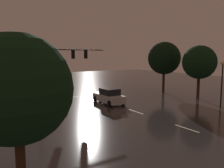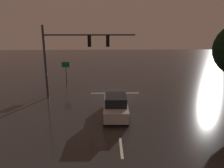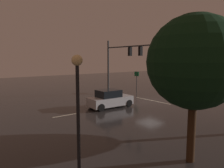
# 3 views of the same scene
# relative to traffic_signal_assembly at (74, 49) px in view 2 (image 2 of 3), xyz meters

# --- Properties ---
(ground_plane) EXTENTS (80.00, 80.00, 0.00)m
(ground_plane) POSITION_rel_traffic_signal_assembly_xyz_m (-3.90, -0.88, -4.68)
(ground_plane) COLOR #2D2B2B
(traffic_signal_assembly) EXTENTS (8.49, 0.47, 6.86)m
(traffic_signal_assembly) POSITION_rel_traffic_signal_assembly_xyz_m (0.00, 0.00, 0.00)
(traffic_signal_assembly) COLOR #383A3D
(traffic_signal_assembly) RESTS_ON ground_plane
(lane_dash_far) EXTENTS (0.16, 2.20, 0.01)m
(lane_dash_far) POSITION_rel_traffic_signal_assembly_xyz_m (-3.90, 3.12, -4.68)
(lane_dash_far) COLOR beige
(lane_dash_far) RESTS_ON ground_plane
(lane_dash_mid) EXTENTS (0.16, 2.20, 0.01)m
(lane_dash_mid) POSITION_rel_traffic_signal_assembly_xyz_m (-3.90, 9.12, -4.68)
(lane_dash_mid) COLOR beige
(lane_dash_mid) RESTS_ON ground_plane
(stop_bar) EXTENTS (5.00, 0.16, 0.01)m
(stop_bar) POSITION_rel_traffic_signal_assembly_xyz_m (-3.90, -1.19, -4.68)
(stop_bar) COLOR beige
(stop_bar) RESTS_ON ground_plane
(car_approaching) EXTENTS (1.96, 4.39, 1.70)m
(car_approaching) POSITION_rel_traffic_signal_assembly_xyz_m (-3.76, 4.50, -3.88)
(car_approaching) COLOR #B7B7BC
(car_approaching) RESTS_ON ground_plane
(route_sign) EXTENTS (0.90, 0.13, 2.86)m
(route_sign) POSITION_rel_traffic_signal_assembly_xyz_m (1.59, -4.01, -2.62)
(route_sign) COLOR #383A3D
(route_sign) RESTS_ON ground_plane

